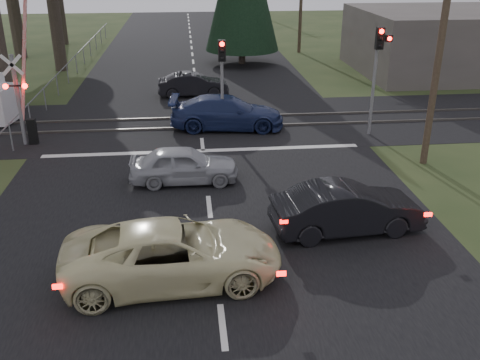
{
  "coord_description": "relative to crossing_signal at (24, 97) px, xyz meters",
  "views": [
    {
      "loc": [
        -0.59,
        -12.54,
        7.73
      ],
      "look_at": [
        0.91,
        2.1,
        1.3
      ],
      "focal_mm": 40.0,
      "sensor_mm": 36.0,
      "label": 1
    }
  ],
  "objects": [
    {
      "name": "fence_left",
      "position": [
        -0.53,
        12.71,
        -2.06
      ],
      "size": [
        0.1,
        36.0,
        1.2
      ],
      "primitive_type": null,
      "color": "slate",
      "rests_on": "ground"
    },
    {
      "name": "rail_corridor",
      "position": [
        7.27,
        2.21,
        -2.05
      ],
      "size": [
        120.0,
        8.0,
        0.01
      ],
      "primitive_type": "cube",
      "color": "black",
      "rests_on": "ground"
    },
    {
      "name": "crossing_signal",
      "position": [
        0.0,
        0.0,
        0.0
      ],
      "size": [
        1.62,
        0.38,
        6.96
      ],
      "color": "slate",
      "rests_on": "ground"
    },
    {
      "name": "road",
      "position": [
        7.27,
        0.21,
        -2.05
      ],
      "size": [
        14.0,
        100.0,
        0.01
      ],
      "primitive_type": "cube",
      "color": "black",
      "rests_on": "ground"
    },
    {
      "name": "cream_coupe",
      "position": [
        6.19,
        -10.79,
        -1.3
      ],
      "size": [
        5.58,
        2.86,
        1.51
      ],
      "primitive_type": "imported",
      "rotation": [
        0.0,
        0.0,
        1.64
      ],
      "color": "beige",
      "rests_on": "ground"
    },
    {
      "name": "silver_car",
      "position": [
        6.5,
        -4.68,
        -1.41
      ],
      "size": [
        3.84,
        1.57,
        1.3
      ],
      "primitive_type": "imported",
      "rotation": [
        0.0,
        0.0,
        1.56
      ],
      "color": "#989A9F",
      "rests_on": "ground"
    },
    {
      "name": "dark_hatchback",
      "position": [
        11.21,
        -8.79,
        -1.33
      ],
      "size": [
        4.52,
        1.94,
        1.45
      ],
      "primitive_type": "imported",
      "rotation": [
        0.0,
        0.0,
        1.66
      ],
      "color": "black",
      "rests_on": "ground"
    },
    {
      "name": "rail_near",
      "position": [
        7.27,
        1.41,
        -2.01
      ],
      "size": [
        120.0,
        0.12,
        0.1
      ],
      "primitive_type": "cube",
      "color": "#59544C",
      "rests_on": "ground"
    },
    {
      "name": "rail_far",
      "position": [
        7.27,
        3.01,
        -2.01
      ],
      "size": [
        120.0,
        0.12,
        0.1
      ],
      "primitive_type": "cube",
      "color": "#59544C",
      "rests_on": "ground"
    },
    {
      "name": "stop_line",
      "position": [
        7.27,
        -1.59,
        -2.05
      ],
      "size": [
        13.0,
        0.35,
        0.0
      ],
      "primitive_type": "cube",
      "color": "silver",
      "rests_on": "ground"
    },
    {
      "name": "blue_sedan",
      "position": [
        8.5,
        1.32,
        -1.31
      ],
      "size": [
        5.37,
        2.62,
        1.5
      ],
      "primitive_type": "imported",
      "rotation": [
        0.0,
        0.0,
        1.47
      ],
      "color": "#1A254F",
      "rests_on": "ground"
    },
    {
      "name": "building_right",
      "position": [
        25.27,
        12.21,
        -0.06
      ],
      "size": [
        14.0,
        10.0,
        4.0
      ],
      "primitive_type": "cube",
      "color": "#59514C",
      "rests_on": "ground"
    },
    {
      "name": "utility_pole_near",
      "position": [
        15.77,
        -3.79,
        2.67
      ],
      "size": [
        1.8,
        0.26,
        9.0
      ],
      "color": "#4C3D2D",
      "rests_on": "ground"
    },
    {
      "name": "dark_car_far",
      "position": [
        7.07,
        7.39,
        -1.41
      ],
      "size": [
        3.97,
        1.52,
        1.29
      ],
      "primitive_type": "imported",
      "rotation": [
        0.0,
        0.0,
        1.61
      ],
      "color": "black",
      "rests_on": "ground"
    },
    {
      "name": "traffic_signal_center",
      "position": [
        8.27,
        0.89,
        0.75
      ],
      "size": [
        0.32,
        0.48,
        4.1
      ],
      "color": "slate",
      "rests_on": "ground"
    },
    {
      "name": "traffic_signal_right",
      "position": [
        14.82,
        -0.31,
        1.26
      ],
      "size": [
        0.68,
        0.48,
        4.7
      ],
      "color": "slate",
      "rests_on": "ground"
    },
    {
      "name": "ground",
      "position": [
        7.27,
        -9.79,
        -2.06
      ],
      "size": [
        120.0,
        120.0,
        0.0
      ],
      "primitive_type": "plane",
      "color": "#253518",
      "rests_on": "ground"
    }
  ]
}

